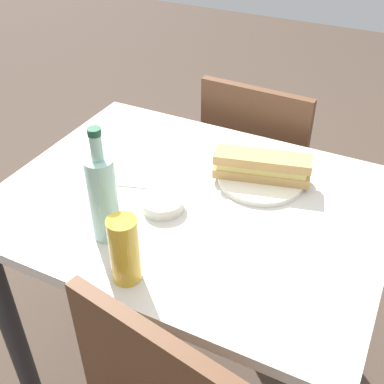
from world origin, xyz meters
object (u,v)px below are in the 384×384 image
object	(u,v)px
plate_near	(261,179)
water_bottle	(103,197)
chair_far	(259,170)
baguette_sandwich_near	(262,166)
knife_near	(259,164)
dining_table	(192,238)
beer_glass	(125,250)
olive_bowl	(163,204)

from	to	relation	value
plate_near	water_bottle	size ratio (longest dim) A/B	0.82
chair_far	baguette_sandwich_near	size ratio (longest dim) A/B	3.32
baguette_sandwich_near	knife_near	bearing A→B (deg)	115.50
dining_table	knife_near	size ratio (longest dim) A/B	5.45
chair_far	beer_glass	xyz separation A→B (m)	(0.00, -0.88, 0.34)
dining_table	plate_near	size ratio (longest dim) A/B	4.22
knife_near	plate_near	bearing A→B (deg)	-64.50
baguette_sandwich_near	water_bottle	distance (m)	0.44
chair_far	baguette_sandwich_near	distance (m)	0.54
beer_glass	baguette_sandwich_near	bearing A→B (deg)	74.08
baguette_sandwich_near	water_bottle	world-z (taller)	water_bottle
dining_table	beer_glass	bearing A→B (deg)	-89.80
olive_bowl	chair_far	bearing A→B (deg)	86.07
baguette_sandwich_near	beer_glass	bearing A→B (deg)	-105.92
baguette_sandwich_near	beer_glass	world-z (taller)	beer_glass
baguette_sandwich_near	water_bottle	size ratio (longest dim) A/B	0.93
baguette_sandwich_near	beer_glass	size ratio (longest dim) A/B	1.69
plate_near	baguette_sandwich_near	xyz separation A→B (m)	(0.00, 0.00, 0.04)
plate_near	olive_bowl	distance (m)	0.28
plate_near	baguette_sandwich_near	world-z (taller)	baguette_sandwich_near
plate_near	beer_glass	bearing A→B (deg)	-105.92
water_bottle	beer_glass	size ratio (longest dim) A/B	1.82
baguette_sandwich_near	beer_glass	xyz separation A→B (m)	(-0.13, -0.46, 0.03)
knife_near	beer_glass	world-z (taller)	beer_glass
dining_table	chair_far	xyz separation A→B (m)	(-0.00, 0.57, -0.12)
chair_far	baguette_sandwich_near	xyz separation A→B (m)	(0.13, -0.42, 0.31)
dining_table	chair_far	bearing A→B (deg)	90.30
baguette_sandwich_near	knife_near	size ratio (longest dim) A/B	1.46
baguette_sandwich_near	olive_bowl	world-z (taller)	baguette_sandwich_near
knife_near	beer_glass	distance (m)	0.52
baguette_sandwich_near	knife_near	xyz separation A→B (m)	(-0.02, 0.05, -0.03)
water_bottle	olive_bowl	world-z (taller)	water_bottle
dining_table	olive_bowl	distance (m)	0.18
beer_glass	knife_near	bearing A→B (deg)	78.17
baguette_sandwich_near	water_bottle	bearing A→B (deg)	-123.88
baguette_sandwich_near	chair_far	bearing A→B (deg)	107.64
plate_near	beer_glass	size ratio (longest dim) A/B	1.49
knife_near	water_bottle	xyz separation A→B (m)	(-0.22, -0.42, 0.09)
plate_near	olive_bowl	world-z (taller)	olive_bowl
baguette_sandwich_near	plate_near	bearing A→B (deg)	0.00
beer_glass	olive_bowl	size ratio (longest dim) A/B	1.47
dining_table	olive_bowl	xyz separation A→B (m)	(-0.05, -0.07, 0.15)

